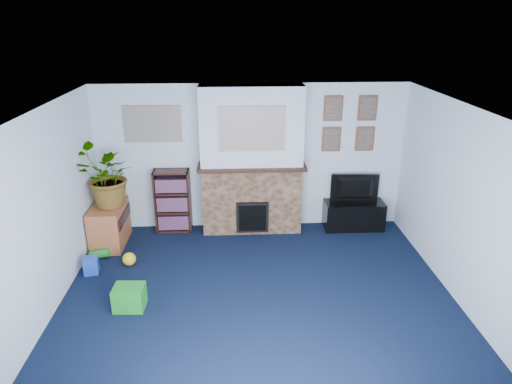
{
  "coord_description": "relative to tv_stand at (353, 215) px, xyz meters",
  "views": [
    {
      "loc": [
        -0.27,
        -4.88,
        3.39
      ],
      "look_at": [
        0.01,
        0.8,
        1.16
      ],
      "focal_mm": 32.0,
      "sensor_mm": 36.0,
      "label": 1
    }
  ],
  "objects": [
    {
      "name": "wall_front",
      "position": [
        -1.71,
        -4.28,
        0.97
      ],
      "size": [
        5.0,
        0.04,
        2.4
      ],
      "primitive_type": "cube",
      "color": "silver",
      "rests_on": "ground"
    },
    {
      "name": "mantel_clock",
      "position": [
        -1.81,
        -0.03,
        1.0
      ],
      "size": [
        0.1,
        0.06,
        0.14
      ],
      "primitive_type": "cube",
      "color": "gold",
      "rests_on": "chimney_breast"
    },
    {
      "name": "floor",
      "position": [
        -1.71,
        -2.03,
        -0.23
      ],
      "size": [
        5.0,
        4.5,
        0.01
      ],
      "primitive_type": "cube",
      "color": "black",
      "rests_on": "ground"
    },
    {
      "name": "bookshelf",
      "position": [
        -3.01,
        0.08,
        0.28
      ],
      "size": [
        0.58,
        0.28,
        1.05
      ],
      "color": "black",
      "rests_on": "ground"
    },
    {
      "name": "television",
      "position": [
        0.0,
        0.02,
        0.47
      ],
      "size": [
        0.8,
        0.14,
        0.46
      ],
      "primitive_type": "imported",
      "rotation": [
        0.0,
        0.0,
        3.09
      ],
      "color": "black",
      "rests_on": "tv_stand"
    },
    {
      "name": "collage_left",
      "position": [
        -3.26,
        0.21,
        1.55
      ],
      "size": [
        0.9,
        0.03,
        0.58
      ],
      "primitive_type": "cube",
      "color": "gray",
      "rests_on": "wall_back"
    },
    {
      "name": "mantel_can",
      "position": [
        -1.04,
        -0.03,
        0.99
      ],
      "size": [
        0.06,
        0.06,
        0.13
      ],
      "primitive_type": "cylinder",
      "color": "blue",
      "rests_on": "chimney_breast"
    },
    {
      "name": "toy_ball",
      "position": [
        -3.53,
        -1.07,
        -0.14
      ],
      "size": [
        0.19,
        0.19,
        0.19
      ],
      "primitive_type": "sphere",
      "color": "yellow",
      "rests_on": "ground"
    },
    {
      "name": "sideboard",
      "position": [
        -3.95,
        -0.37,
        0.12
      ],
      "size": [
        0.46,
        0.84,
        0.65
      ],
      "primitive_type": "cube",
      "color": "#9C5432",
      "rests_on": "ground"
    },
    {
      "name": "wall_back",
      "position": [
        -1.71,
        0.22,
        0.97
      ],
      "size": [
        5.0,
        0.04,
        2.4
      ],
      "primitive_type": "cube",
      "color": "silver",
      "rests_on": "ground"
    },
    {
      "name": "collage_main",
      "position": [
        -1.71,
        -0.19,
        1.55
      ],
      "size": [
        1.0,
        0.03,
        0.68
      ],
      "primitive_type": "cube",
      "color": "gray",
      "rests_on": "chimney_breast"
    },
    {
      "name": "toy_block",
      "position": [
        -4.01,
        -1.26,
        -0.12
      ],
      "size": [
        0.22,
        0.22,
        0.23
      ],
      "primitive_type": "cube",
      "rotation": [
        0.0,
        0.0,
        0.16
      ],
      "color": "blue",
      "rests_on": "ground"
    },
    {
      "name": "mantel_candle",
      "position": [
        -1.46,
        -0.03,
        1.01
      ],
      "size": [
        0.05,
        0.05,
        0.15
      ],
      "primitive_type": "cylinder",
      "color": "#B2BFC6",
      "rests_on": "chimney_breast"
    },
    {
      "name": "portrait_bl",
      "position": [
        -0.41,
        0.2,
        1.27
      ],
      "size": [
        0.3,
        0.03,
        0.4
      ],
      "primitive_type": "cube",
      "color": "brown",
      "rests_on": "wall_back"
    },
    {
      "name": "green_crate",
      "position": [
        -3.31,
        -2.11,
        -0.08
      ],
      "size": [
        0.38,
        0.31,
        0.29
      ],
      "primitive_type": "cube",
      "rotation": [
        0.0,
        0.0,
        -0.05
      ],
      "color": "#198C26",
      "rests_on": "ground"
    },
    {
      "name": "portrait_tl",
      "position": [
        -0.41,
        0.2,
        1.77
      ],
      "size": [
        0.3,
        0.03,
        0.4
      ],
      "primitive_type": "cube",
      "color": "brown",
      "rests_on": "wall_back"
    },
    {
      "name": "wall_left",
      "position": [
        -4.21,
        -2.03,
        0.97
      ],
      "size": [
        0.04,
        4.5,
        2.4
      ],
      "primitive_type": "cube",
      "color": "silver",
      "rests_on": "ground"
    },
    {
      "name": "mantel_teddy",
      "position": [
        -2.19,
        -0.03,
        0.99
      ],
      "size": [
        0.13,
        0.13,
        0.13
      ],
      "primitive_type": "sphere",
      "color": "slate",
      "rests_on": "chimney_breast"
    },
    {
      "name": "chimney_breast",
      "position": [
        -1.71,
        0.02,
        0.96
      ],
      "size": [
        1.72,
        0.5,
        2.4
      ],
      "color": "brown",
      "rests_on": "ground"
    },
    {
      "name": "wall_right",
      "position": [
        0.79,
        -2.03,
        0.97
      ],
      "size": [
        0.04,
        4.5,
        2.4
      ],
      "primitive_type": "cube",
      "color": "silver",
      "rests_on": "ground"
    },
    {
      "name": "ceiling",
      "position": [
        -1.71,
        -2.03,
        2.17
      ],
      "size": [
        5.0,
        4.5,
        0.01
      ],
      "primitive_type": "cube",
      "color": "white",
      "rests_on": "wall_back"
    },
    {
      "name": "toy_tube",
      "position": [
        -4.01,
        -0.84,
        -0.15
      ],
      "size": [
        0.3,
        0.13,
        0.17
      ],
      "primitive_type": "cylinder",
      "rotation": [
        0.0,
        1.43,
        0.0
      ],
      "color": "#198C26",
      "rests_on": "ground"
    },
    {
      "name": "tv_stand",
      "position": [
        0.0,
        0.0,
        0.0
      ],
      "size": [
        0.99,
        0.42,
        0.47
      ],
      "primitive_type": "cube",
      "color": "black",
      "rests_on": "ground"
    },
    {
      "name": "portrait_tr",
      "position": [
        0.14,
        0.2,
        1.77
      ],
      "size": [
        0.3,
        0.03,
        0.4
      ],
      "primitive_type": "cube",
      "color": "brown",
      "rests_on": "wall_back"
    },
    {
      "name": "potted_plant",
      "position": [
        -3.9,
        -0.42,
        0.91
      ],
      "size": [
        1.1,
        1.14,
        0.96
      ],
      "primitive_type": "imported",
      "rotation": [
        0.0,
        0.0,
        4.13
      ],
      "color": "#26661E",
      "rests_on": "sideboard"
    },
    {
      "name": "portrait_br",
      "position": [
        0.14,
        0.2,
        1.27
      ],
      "size": [
        0.3,
        0.03,
        0.4
      ],
      "primitive_type": "cube",
      "color": "brown",
      "rests_on": "wall_back"
    }
  ]
}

